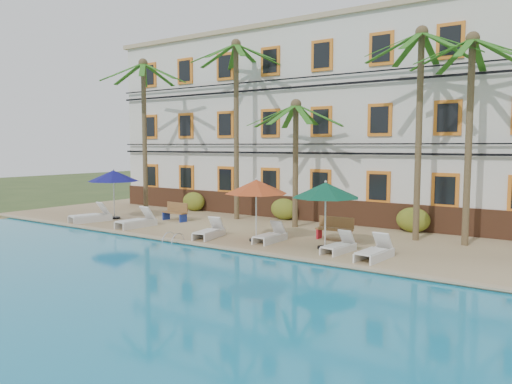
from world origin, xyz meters
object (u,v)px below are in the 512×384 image
Objects in this scene: palm_a at (144,116)px; palm_b at (236,106)px; palm_d at (420,104)px; lounger_a at (91,216)px; lounger_b at (137,221)px; lounger_f at (375,251)px; bench_right at (335,228)px; umbrella_blue at (113,176)px; pool_ladder at (173,242)px; palm_e at (470,109)px; palm_c at (296,142)px; lounger_c at (210,231)px; umbrella_red at (256,187)px; lounger_e at (339,246)px; bench_left at (176,212)px; lounger_d at (271,235)px; umbrella_green at (326,191)px.

palm_b is at bearing 17.45° from palm_a.
palm_d reaches higher than lounger_a.
lounger_a is at bearing -177.29° from lounger_b.
palm_b is 9.21m from lounger_a.
bench_right is (-2.67, 2.48, 0.19)m from lounger_f.
palm_b is 7.38m from umbrella_blue.
pool_ladder is (6.72, -4.80, -5.45)m from palm_a.
umbrella_blue is (-5.37, -3.55, -3.62)m from palm_b.
palm_a is at bearing -176.34° from palm_e.
pool_ladder is at bearing -75.65° from palm_b.
bench_right is (2.93, -1.84, -3.50)m from palm_c.
lounger_f is at bearing 0.77° from lounger_c.
lounger_c is at bearing -65.11° from palm_b.
palm_b is 1.15× the size of palm_e.
bench_right is at bearing 39.55° from umbrella_red.
lounger_e is 2.26× the size of pool_ladder.
palm_d is (9.51, -0.57, -0.40)m from palm_b.
lounger_c is at bearing -24.28° from palm_a.
bench_left is at bearing 161.85° from umbrella_red.
lounger_b is at bearing -162.75° from palm_e.
bench_left is (-11.68, -1.70, -4.98)m from palm_d.
lounger_f is (-0.08, -4.25, -5.17)m from palm_d.
palm_a reaches higher than lounger_d.
lounger_c is 1.10× the size of lounger_e.
lounger_a is at bearing -176.82° from umbrella_red.
lounger_f is at bearing -7.19° from lounger_d.
palm_a reaches higher than umbrella_red.
palm_c is 3.23× the size of lounger_c.
lounger_a is 1.16× the size of lounger_c.
lounger_a is at bearing -163.75° from palm_d.
umbrella_blue is at bearing -158.34° from bench_left.
palm_b is 8.95m from bench_right.
palm_d is 5.38m from umbrella_green.
palm_d is 3.25× the size of umbrella_blue.
palm_b is 7.15m from umbrella_red.
lounger_b is (3.10, -1.24, -1.93)m from umbrella_blue.
umbrella_green is at bearing 21.45° from pool_ladder.
lounger_a is at bearing -179.88° from lounger_c.
palm_a is 9.60m from lounger_c.
palm_e reaches higher than bench_right.
lounger_a is at bearing -96.37° from palm_a.
bench_right is at bearing -19.14° from palm_b.
palm_b reaches higher than lounger_a.
lounger_f is at bearing -12.36° from bench_left.
umbrella_blue is 1.42× the size of lounger_c.
lounger_d is at bearing 13.92° from umbrella_red.
palm_e is 4.35× the size of lounger_c.
lounger_b is 11.70m from lounger_f.
lounger_e is (3.69, -0.11, -1.92)m from umbrella_red.
umbrella_blue is at bearing 169.83° from lounger_c.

